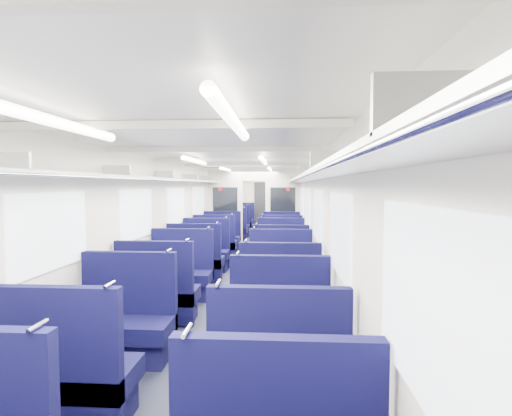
% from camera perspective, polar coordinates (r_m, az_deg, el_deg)
% --- Properties ---
extents(floor, '(2.80, 18.00, 0.01)m').
position_cam_1_polar(floor, '(9.16, -1.71, -8.50)').
color(floor, black).
rests_on(floor, ground).
extents(ceiling, '(2.80, 18.00, 0.01)m').
position_cam_1_polar(ceiling, '(8.98, -1.73, 6.34)').
color(ceiling, white).
rests_on(ceiling, wall_left).
extents(wall_left, '(0.02, 18.00, 2.35)m').
position_cam_1_polar(wall_left, '(9.23, -10.40, -1.09)').
color(wall_left, silver).
rests_on(wall_left, floor).
extents(dado_left, '(0.03, 17.90, 0.70)m').
position_cam_1_polar(dado_left, '(9.33, -10.26, -6.15)').
color(dado_left, black).
rests_on(dado_left, floor).
extents(wall_right, '(0.02, 18.00, 2.35)m').
position_cam_1_polar(wall_right, '(8.97, 7.22, -1.19)').
color(wall_right, silver).
rests_on(wall_right, floor).
extents(dado_right, '(0.03, 17.90, 0.70)m').
position_cam_1_polar(dado_right, '(9.07, 7.09, -6.39)').
color(dado_right, black).
rests_on(dado_right, floor).
extents(wall_far, '(2.80, 0.02, 2.35)m').
position_cam_1_polar(wall_far, '(17.96, 1.00, 1.07)').
color(wall_far, silver).
rests_on(wall_far, floor).
extents(luggage_rack_left, '(0.36, 17.40, 0.18)m').
position_cam_1_polar(luggage_rack_left, '(9.16, -9.32, 3.88)').
color(luggage_rack_left, '#B2B5BA').
rests_on(luggage_rack_left, wall_left).
extents(luggage_rack_right, '(0.36, 17.40, 0.18)m').
position_cam_1_polar(luggage_rack_right, '(8.93, 6.06, 3.93)').
color(luggage_rack_right, '#B2B5BA').
rests_on(luggage_rack_right, wall_right).
extents(windows, '(2.78, 15.60, 0.75)m').
position_cam_1_polar(windows, '(8.52, -2.01, 0.25)').
color(windows, white).
rests_on(windows, wall_left).
extents(ceiling_fittings, '(2.70, 16.06, 0.11)m').
position_cam_1_polar(ceiling_fittings, '(8.72, -1.90, 6.04)').
color(ceiling_fittings, silver).
rests_on(ceiling_fittings, ceiling).
extents(end_door, '(0.75, 0.06, 2.00)m').
position_cam_1_polar(end_door, '(17.91, 0.99, 0.50)').
color(end_door, black).
rests_on(end_door, floor).
extents(bulkhead, '(2.80, 0.10, 2.35)m').
position_cam_1_polar(bulkhead, '(12.17, -0.29, 0.28)').
color(bulkhead, silver).
rests_on(bulkhead, floor).
extents(seat_4, '(1.05, 0.58, 1.17)m').
position_cam_1_polar(seat_4, '(3.69, -25.65, -21.25)').
color(seat_4, '#0C0B37').
rests_on(seat_4, floor).
extents(seat_5, '(1.05, 0.58, 1.17)m').
position_cam_1_polar(seat_5, '(3.37, 3.24, -23.40)').
color(seat_5, '#0C0B37').
rests_on(seat_5, floor).
extents(seat_6, '(1.05, 0.58, 1.17)m').
position_cam_1_polar(seat_6, '(4.71, -18.07, -15.58)').
color(seat_6, '#0C0B37').
rests_on(seat_6, floor).
extents(seat_7, '(1.05, 0.58, 1.17)m').
position_cam_1_polar(seat_7, '(4.29, 3.36, -17.37)').
color(seat_7, '#0C0B37').
rests_on(seat_7, floor).
extents(seat_8, '(1.05, 0.58, 1.17)m').
position_cam_1_polar(seat_8, '(5.74, -13.75, -12.07)').
color(seat_8, '#0C0B37').
rests_on(seat_8, floor).
extents(seat_9, '(1.05, 0.58, 1.17)m').
position_cam_1_polar(seat_9, '(5.45, 3.44, -12.82)').
color(seat_9, '#0C0B37').
rests_on(seat_9, floor).
extents(seat_10, '(1.05, 0.58, 1.17)m').
position_cam_1_polar(seat_10, '(6.88, -10.67, -9.47)').
color(seat_10, '#0C0B37').
rests_on(seat_10, floor).
extents(seat_11, '(1.05, 0.58, 1.17)m').
position_cam_1_polar(seat_11, '(6.70, 3.50, -9.77)').
color(seat_11, '#0C0B37').
rests_on(seat_11, floor).
extents(seat_12, '(1.05, 0.58, 1.17)m').
position_cam_1_polar(seat_12, '(7.99, -8.57, -7.65)').
color(seat_12, '#0C0B37').
rests_on(seat_12, floor).
extents(seat_13, '(1.05, 0.58, 1.17)m').
position_cam_1_polar(seat_13, '(7.67, 3.53, -8.09)').
color(seat_13, '#0C0B37').
rests_on(seat_13, floor).
extents(seat_14, '(1.05, 0.58, 1.17)m').
position_cam_1_polar(seat_14, '(8.95, -7.20, -6.46)').
color(seat_14, '#0C0B37').
rests_on(seat_14, floor).
extents(seat_15, '(1.05, 0.58, 1.17)m').
position_cam_1_polar(seat_15, '(8.92, 3.55, -6.47)').
color(seat_15, '#0C0B37').
rests_on(seat_15, floor).
extents(seat_16, '(1.05, 0.58, 1.17)m').
position_cam_1_polar(seat_16, '(10.18, -5.85, -5.27)').
color(seat_16, '#0C0B37').
rests_on(seat_16, floor).
extents(seat_17, '(1.05, 0.58, 1.17)m').
position_cam_1_polar(seat_17, '(10.05, 3.57, -5.37)').
color(seat_17, '#0C0B37').
rests_on(seat_17, floor).
extents(seat_18, '(1.05, 0.58, 1.17)m').
position_cam_1_polar(seat_18, '(11.25, -4.92, -4.45)').
color(seat_18, '#0C0B37').
rests_on(seat_18, floor).
extents(seat_19, '(1.05, 0.58, 1.17)m').
position_cam_1_polar(seat_19, '(11.03, 3.59, -4.60)').
color(seat_19, '#0C0B37').
rests_on(seat_19, floor).
extents(seat_20, '(1.05, 0.58, 1.17)m').
position_cam_1_polar(seat_20, '(13.33, -3.55, -3.23)').
color(seat_20, '#0C0B37').
rests_on(seat_20, floor).
extents(seat_21, '(1.05, 0.58, 1.17)m').
position_cam_1_polar(seat_21, '(13.19, 3.61, -3.30)').
color(seat_21, '#0C0B37').
rests_on(seat_21, floor).
extents(seat_22, '(1.05, 0.58, 1.17)m').
position_cam_1_polar(seat_22, '(14.47, -2.97, -2.71)').
color(seat_22, '#0C0B37').
rests_on(seat_22, floor).
extents(seat_23, '(1.05, 0.58, 1.17)m').
position_cam_1_polar(seat_23, '(14.22, 3.62, -2.82)').
color(seat_23, '#0C0B37').
rests_on(seat_23, floor).
extents(seat_24, '(1.05, 0.58, 1.17)m').
position_cam_1_polar(seat_24, '(15.49, -2.53, -2.32)').
color(seat_24, '#0C0B37').
rests_on(seat_24, floor).
extents(seat_25, '(1.05, 0.58, 1.17)m').
position_cam_1_polar(seat_25, '(15.40, 3.63, -2.35)').
color(seat_25, '#0C0B37').
rests_on(seat_25, floor).
extents(seat_26, '(1.05, 0.58, 1.17)m').
position_cam_1_polar(seat_26, '(16.76, -2.05, -1.89)').
color(seat_26, '#0C0B37').
rests_on(seat_26, floor).
extents(seat_27, '(1.05, 0.58, 1.17)m').
position_cam_1_polar(seat_27, '(16.47, 3.63, -1.98)').
color(seat_27, '#0C0B37').
rests_on(seat_27, floor).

